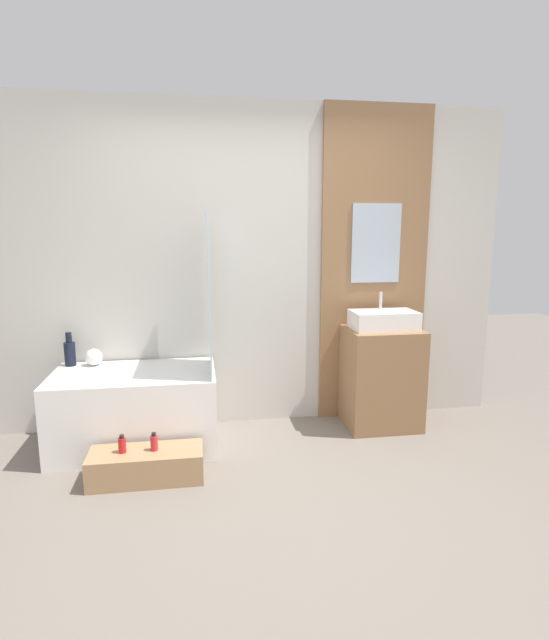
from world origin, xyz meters
name	(u,v)px	position (x,y,z in m)	size (l,w,h in m)	color
ground_plane	(287,524)	(0.00, 0.00, 0.00)	(12.00, 12.00, 0.00)	slate
wall_tiled_back	(253,268)	(0.00, 1.58, 1.30)	(4.20, 0.06, 2.60)	beige
wall_wood_accent	(374,266)	(1.02, 1.53, 1.31)	(0.91, 0.04, 2.60)	#8E6642
bathtub	(136,409)	(-0.94, 1.18, 0.29)	(1.18, 0.70, 0.58)	white
glass_shower_screen	(209,293)	(-0.38, 1.14, 1.15)	(0.01, 0.58, 1.16)	silver
wooden_step_bench	(147,465)	(-0.82, 0.64, 0.10)	(0.73, 0.30, 0.20)	#A87F56
vanity_cabinet	(381,378)	(1.02, 1.27, 0.41)	(0.59, 0.48, 0.82)	#8E6642
sink	(384,320)	(1.02, 1.27, 0.89)	(0.51, 0.31, 0.29)	white
vase_tall_dark	(70,352)	(-1.44, 1.44, 0.68)	(0.08, 0.08, 0.26)	black
vase_round_light	(94,357)	(-1.26, 1.41, 0.64)	(0.13, 0.13, 0.13)	silver
bottle_soap_primary	(122,445)	(-0.96, 0.64, 0.25)	(0.05, 0.05, 0.12)	red
bottle_soap_secondary	(154,442)	(-0.76, 0.64, 0.25)	(0.05, 0.05, 0.12)	red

